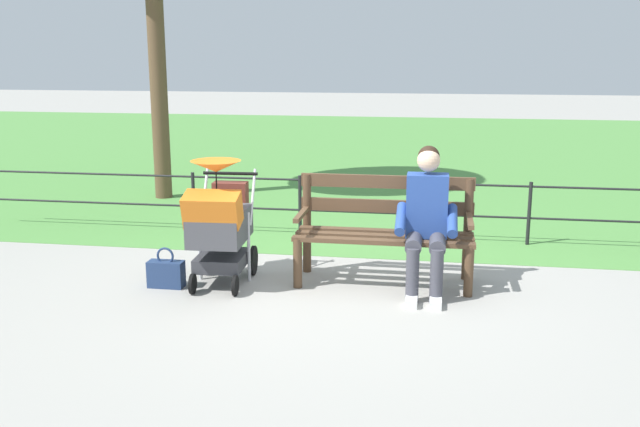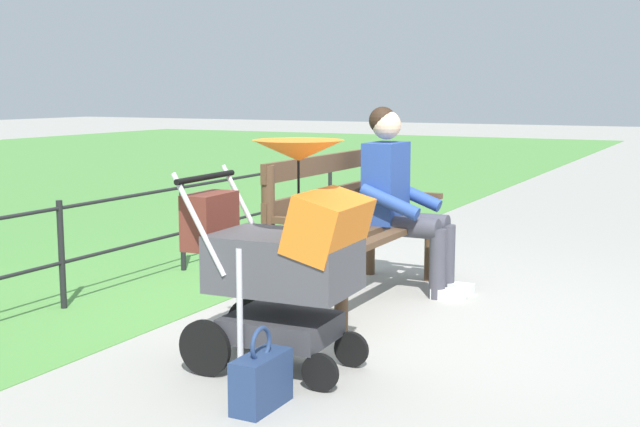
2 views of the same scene
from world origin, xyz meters
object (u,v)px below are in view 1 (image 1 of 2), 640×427
Objects in this scene: stroller at (220,221)px; handbag at (166,273)px; person_on_bench at (427,216)px; park_bench at (385,225)px.

stroller is 3.11× the size of handbag.
person_on_bench reaches higher than handbag.
stroller reaches higher than park_bench.
person_on_bench reaches higher than stroller.
person_on_bench is at bearing -175.99° from stroller.
person_on_bench is (-0.38, 0.22, 0.15)m from park_bench.
park_bench is 1.39× the size of stroller.
handbag is at bearing 6.78° from person_on_bench.
park_bench is at bearing -166.38° from stroller.
handbag is (2.29, 0.27, -0.55)m from person_on_bench.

